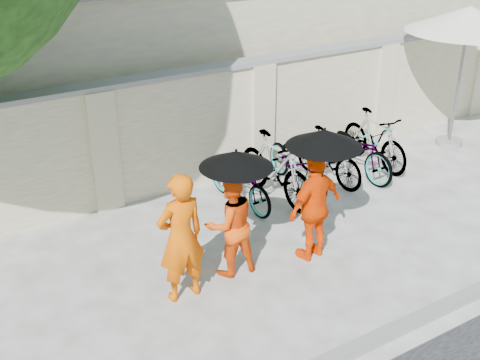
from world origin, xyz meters
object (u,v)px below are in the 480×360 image
monk_center (230,224)px  patio_umbrella (469,21)px  monk_left (181,238)px  monk_right (315,207)px

monk_center → patio_umbrella: size_ratio=0.53×
monk_left → monk_center: (0.81, 0.17, -0.13)m
monk_center → monk_right: size_ratio=0.94×
monk_center → monk_right: 1.23m
monk_center → monk_right: monk_right is taller
monk_center → patio_umbrella: patio_umbrella is taller
monk_right → patio_umbrella: (5.01, 1.88, 1.73)m
monk_left → monk_right: size_ratio=1.10×
monk_left → monk_center: 0.83m
monk_left → monk_center: bearing=-170.4°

